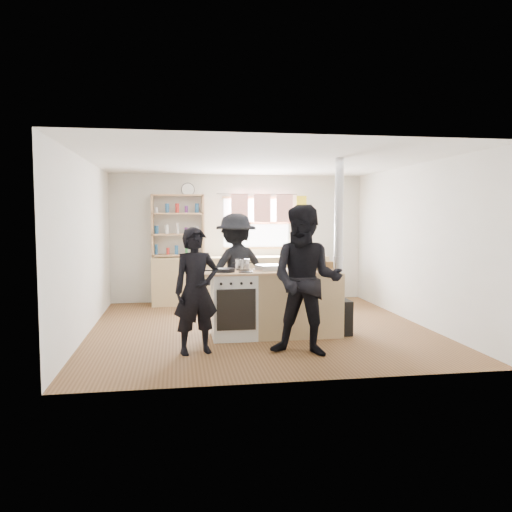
% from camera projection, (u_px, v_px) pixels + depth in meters
% --- Properties ---
extents(ground, '(5.00, 5.00, 0.01)m').
position_uv_depth(ground, '(259.00, 328.00, 7.57)').
color(ground, brown).
rests_on(ground, ground).
extents(back_counter, '(3.40, 0.55, 0.90)m').
position_uv_depth(back_counter, '(241.00, 280.00, 9.72)').
color(back_counter, tan).
rests_on(back_counter, ground).
extents(shelving_unit, '(1.00, 0.28, 1.20)m').
position_uv_depth(shelving_unit, '(178.00, 225.00, 9.56)').
color(shelving_unit, tan).
rests_on(shelving_unit, back_counter).
extents(thermos, '(0.10, 0.10, 0.31)m').
position_uv_depth(thermos, '(301.00, 248.00, 9.85)').
color(thermos, silver).
rests_on(thermos, back_counter).
extents(cooking_island, '(1.97, 0.64, 0.93)m').
position_uv_depth(cooking_island, '(276.00, 303.00, 7.01)').
color(cooking_island, white).
rests_on(cooking_island, ground).
extents(skillet_greens, '(0.26, 0.26, 0.05)m').
position_uv_depth(skillet_greens, '(225.00, 270.00, 6.79)').
color(skillet_greens, black).
rests_on(skillet_greens, cooking_island).
extents(roast_tray, '(0.41, 0.36, 0.08)m').
position_uv_depth(roast_tray, '(270.00, 267.00, 7.01)').
color(roast_tray, silver).
rests_on(roast_tray, cooking_island).
extents(stockpot_stove, '(0.21, 0.21, 0.17)m').
position_uv_depth(stockpot_stove, '(242.00, 264.00, 7.07)').
color(stockpot_stove, silver).
rests_on(stockpot_stove, cooking_island).
extents(stockpot_counter, '(0.32, 0.32, 0.24)m').
position_uv_depth(stockpot_counter, '(303.00, 262.00, 7.08)').
color(stockpot_counter, '#B3B3B6').
rests_on(stockpot_counter, cooking_island).
extents(bread_board, '(0.28, 0.21, 0.12)m').
position_uv_depth(bread_board, '(325.00, 266.00, 7.05)').
color(bread_board, tan).
rests_on(bread_board, cooking_island).
extents(flue_heater, '(0.35, 0.35, 2.50)m').
position_uv_depth(flue_heater, '(338.00, 289.00, 7.10)').
color(flue_heater, black).
rests_on(flue_heater, ground).
extents(person_near_left, '(0.65, 0.51, 1.56)m').
position_uv_depth(person_near_left, '(196.00, 291.00, 6.10)').
color(person_near_left, black).
rests_on(person_near_left, ground).
extents(person_near_right, '(1.09, 0.99, 1.83)m').
position_uv_depth(person_near_right, '(306.00, 281.00, 6.02)').
color(person_near_right, black).
rests_on(person_near_right, ground).
extents(person_far, '(1.28, 1.01, 1.73)m').
position_uv_depth(person_far, '(236.00, 269.00, 7.77)').
color(person_far, black).
rests_on(person_far, ground).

